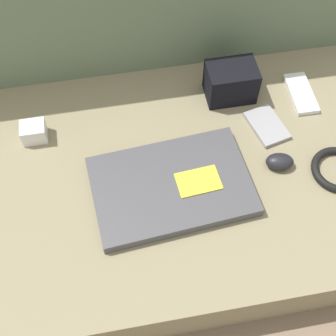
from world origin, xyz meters
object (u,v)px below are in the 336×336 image
Objects in this scene: phone_black at (301,93)px; laptop at (171,186)px; phone_silver at (267,126)px; computer_mouse at (280,162)px; charger_brick at (34,132)px; camera_pouch at (231,82)px.

laptop is at bearing -149.18° from phone_black.
phone_black is at bearing 24.98° from laptop.
computer_mouse is at bearing -106.29° from phone_silver.
laptop is 0.28m from phone_silver.
phone_silver is at bearing -142.82° from phone_black.
phone_silver is at bearing -6.93° from charger_brick.
phone_black is (0.11, 0.19, -0.01)m from computer_mouse.
computer_mouse is at bearing -0.60° from laptop.
camera_pouch is at bearing 170.33° from phone_black.
computer_mouse is at bearing -120.34° from phone_black.
phone_silver is at bearing -61.23° from camera_pouch.
laptop is 3.00× the size of camera_pouch.
laptop reaches higher than phone_silver.
camera_pouch reaches higher than laptop.
phone_black is at bearing -10.88° from camera_pouch.
phone_silver is 0.13m from phone_black.
camera_pouch is (-0.06, 0.11, 0.04)m from phone_silver.
phone_black is at bearing 22.42° from phone_silver.
camera_pouch is (-0.17, 0.03, 0.04)m from phone_black.
camera_pouch reaches higher than computer_mouse.
phone_silver is at bearing 97.70° from computer_mouse.
laptop is 5.16× the size of computer_mouse.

